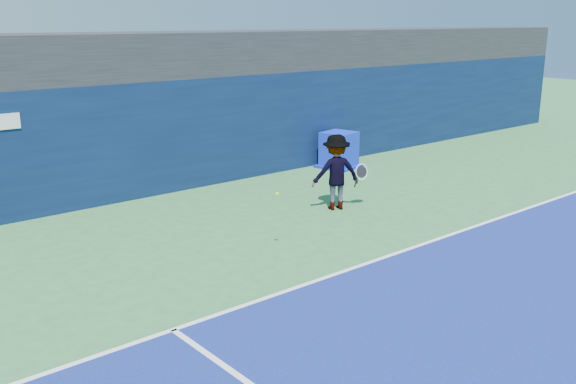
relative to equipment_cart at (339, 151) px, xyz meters
name	(u,v)px	position (x,y,z in m)	size (l,w,h in m)	color
ground	(531,304)	(-4.69, -9.35, -0.51)	(80.00, 80.00, 0.00)	#32703B
baseline	(393,254)	(-4.69, -6.35, -0.50)	(24.00, 0.10, 0.01)	white
stadium_band	(169,54)	(-4.69, 2.15, 3.09)	(36.00, 3.00, 1.20)	black
back_wall_assembly	(191,132)	(-4.69, 1.15, 0.99)	(36.00, 1.03, 3.00)	#0A1839
equipment_cart	(339,151)	(0.00, 0.00, 0.00)	(1.38, 1.38, 1.12)	#0D22C0
tennis_player	(336,172)	(-3.31, -3.28, 0.42)	(1.45, 1.13, 1.86)	silver
tennis_ball	(277,194)	(-6.33, -4.73, 0.70)	(0.07, 0.07, 0.07)	#C8E319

